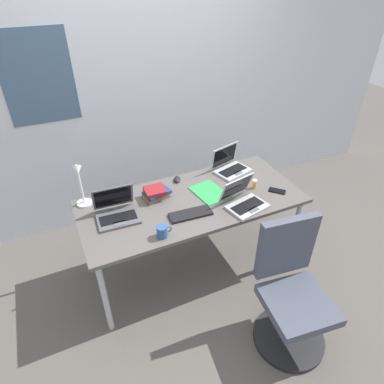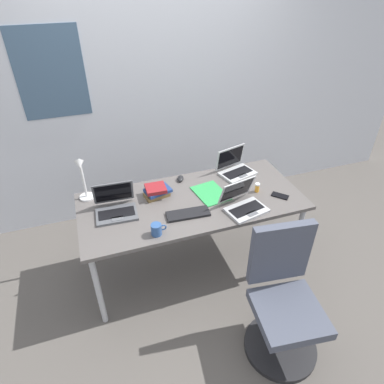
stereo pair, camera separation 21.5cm
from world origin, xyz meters
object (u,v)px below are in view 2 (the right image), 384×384
object	(u,v)px
laptop_center	(235,168)
cell_phone	(280,196)
laptop_near_lamp	(116,207)
office_chair	(283,305)
external_keyboard	(188,214)
book_stack	(157,191)
desk_lamp	(83,180)
pill_bottle	(257,187)
paper_folder_near_mouse	(211,193)
coffee_mug	(157,229)
computer_mouse	(181,178)
laptop_back_right	(244,204)

from	to	relation	value
laptop_center	cell_phone	xyz separation A→B (m)	(0.19, -0.46, -0.04)
laptop_near_lamp	office_chair	world-z (taller)	office_chair
external_keyboard	book_stack	world-z (taller)	book_stack
desk_lamp	pill_bottle	world-z (taller)	desk_lamp
laptop_center	laptop_near_lamp	bearing A→B (deg)	-168.37
desk_lamp	paper_folder_near_mouse	world-z (taller)	desk_lamp
coffee_mug	computer_mouse	bearing A→B (deg)	59.19
desk_lamp	laptop_back_right	world-z (taller)	desk_lamp
laptop_near_lamp	book_stack	world-z (taller)	laptop_near_lamp
desk_lamp	computer_mouse	world-z (taller)	desk_lamp
computer_mouse	pill_bottle	xyz separation A→B (m)	(0.55, -0.38, 0.02)
laptop_back_right	office_chair	bearing A→B (deg)	-89.47
cell_phone	book_stack	bearing A→B (deg)	117.14
desk_lamp	cell_phone	size ratio (longest dim) A/B	2.94
laptop_back_right	laptop_center	xyz separation A→B (m)	(0.16, 0.50, 0.00)
laptop_back_right	paper_folder_near_mouse	xyz separation A→B (m)	(-0.17, 0.27, -0.04)
cell_phone	laptop_back_right	bearing A→B (deg)	143.85
desk_lamp	external_keyboard	size ratio (longest dim) A/B	1.21
laptop_back_right	pill_bottle	size ratio (longest dim) A/B	4.51
pill_bottle	paper_folder_near_mouse	xyz separation A→B (m)	(-0.38, 0.10, -0.04)
external_keyboard	pill_bottle	bearing A→B (deg)	13.85
computer_mouse	office_chair	distance (m)	1.32
desk_lamp	laptop_back_right	size ratio (longest dim) A/B	1.12
desk_lamp	cell_phone	distance (m)	1.58
external_keyboard	laptop_near_lamp	bearing A→B (deg)	161.53
external_keyboard	paper_folder_near_mouse	bearing A→B (deg)	42.04
external_keyboard	laptop_back_right	bearing A→B (deg)	-3.83
laptop_near_lamp	laptop_center	world-z (taller)	laptop_center
desk_lamp	laptop_center	size ratio (longest dim) A/B	1.12
laptop_back_right	external_keyboard	bearing A→B (deg)	172.00
cell_phone	pill_bottle	world-z (taller)	pill_bottle
laptop_back_right	paper_folder_near_mouse	bearing A→B (deg)	122.12
computer_mouse	office_chair	bearing A→B (deg)	-51.09
book_stack	paper_folder_near_mouse	size ratio (longest dim) A/B	0.76
computer_mouse	laptop_back_right	bearing A→B (deg)	-34.94
computer_mouse	pill_bottle	bearing A→B (deg)	-11.16
laptop_center	coffee_mug	xyz separation A→B (m)	(-0.88, -0.58, -0.00)
laptop_center	pill_bottle	xyz separation A→B (m)	(0.05, -0.33, -0.01)
cell_phone	office_chair	bearing A→B (deg)	-159.51
book_stack	cell_phone	bearing A→B (deg)	-19.33
laptop_near_lamp	laptop_center	xyz separation A→B (m)	(1.11, 0.23, 0.00)
cell_phone	book_stack	distance (m)	1.01
laptop_near_lamp	desk_lamp	bearing A→B (deg)	130.32
laptop_near_lamp	external_keyboard	world-z (taller)	laptop_near_lamp
laptop_center	computer_mouse	world-z (taller)	laptop_center
pill_bottle	book_stack	world-z (taller)	book_stack
external_keyboard	office_chair	size ratio (longest dim) A/B	0.34
laptop_center	office_chair	size ratio (longest dim) A/B	0.37
pill_bottle	book_stack	size ratio (longest dim) A/B	0.33
external_keyboard	laptop_center	bearing A→B (deg)	40.63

